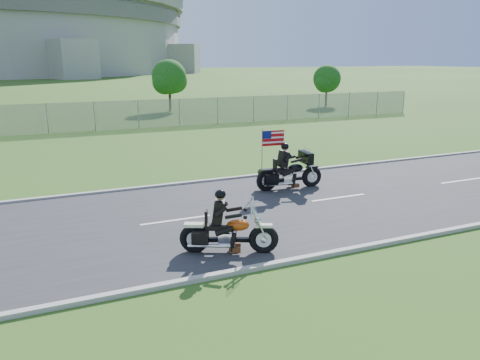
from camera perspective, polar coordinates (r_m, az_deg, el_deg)
name	(u,v)px	position (r m, az deg, el deg)	size (l,w,h in m)	color
ground	(235,213)	(15.19, -0.55, -4.06)	(420.00, 420.00, 0.00)	#244616
road	(235,213)	(15.19, -0.55, -3.99)	(120.00, 8.00, 0.04)	#28282B
curb_north	(196,182)	(18.82, -5.36, -0.25)	(120.00, 0.18, 0.12)	#9E9B93
curb_south	(299,260)	(11.81, 7.23, -9.61)	(120.00, 0.18, 0.12)	#9E9B93
fence	(47,119)	(33.49, -22.44, 6.94)	(60.00, 0.03, 2.00)	gray
tree_fence_near	(170,79)	(44.87, -8.59, 12.10)	(3.52, 3.28, 4.75)	#382316
tree_fence_far	(327,80)	(49.73, 10.56, 11.88)	(3.08, 2.87, 4.20)	#382316
motorcycle_lead	(227,233)	(12.00, -1.56, -6.54)	(2.39, 1.31, 1.71)	black
motorcycle_follow	(289,174)	(17.86, 6.03, 0.79)	(2.70, 0.90, 2.25)	black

